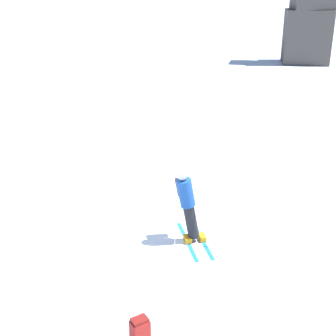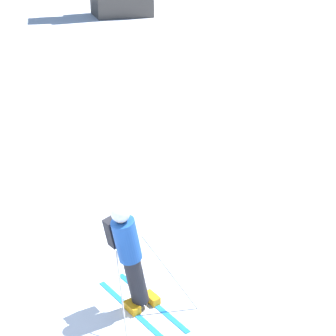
{
  "view_description": "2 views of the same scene",
  "coord_description": "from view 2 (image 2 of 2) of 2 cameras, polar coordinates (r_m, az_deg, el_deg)",
  "views": [
    {
      "loc": [
        1.58,
        -9.49,
        5.72
      ],
      "look_at": [
        -0.23,
        2.15,
        0.92
      ],
      "focal_mm": 50.0,
      "sensor_mm": 36.0,
      "label": 1
    },
    {
      "loc": [
        -0.84,
        -6.68,
        5.44
      ],
      "look_at": [
        2.04,
        2.98,
        0.83
      ],
      "focal_mm": 60.0,
      "sensor_mm": 36.0,
      "label": 2
    }
  ],
  "objects": [
    {
      "name": "skier",
      "position": [
        8.07,
        -4.04,
        -8.41
      ],
      "size": [
        1.32,
        1.81,
        1.89
      ],
      "rotation": [
        0.0,
        0.0,
        0.36
      ],
      "color": "#1E7AC6",
      "rests_on": "ground"
    },
    {
      "name": "ground_plane",
      "position": [
        8.65,
        -7.57,
        -14.64
      ],
      "size": [
        300.0,
        300.0,
        0.0
      ],
      "primitive_type": "plane",
      "color": "white"
    }
  ]
}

